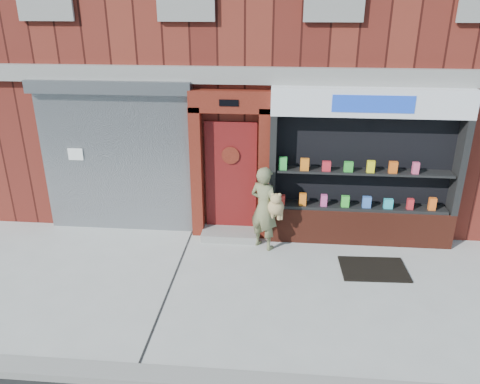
# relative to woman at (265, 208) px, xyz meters

# --- Properties ---
(ground) EXTENTS (80.00, 80.00, 0.00)m
(ground) POSITION_rel_woman_xyz_m (0.05, -1.39, -0.82)
(ground) COLOR #9E9E99
(ground) RESTS_ON ground
(curb) EXTENTS (60.00, 0.30, 0.12)m
(curb) POSITION_rel_woman_xyz_m (0.05, -3.54, -0.76)
(curb) COLOR gray
(curb) RESTS_ON ground
(building) EXTENTS (12.00, 8.16, 8.00)m
(building) POSITION_rel_woman_xyz_m (0.05, 4.61, 3.18)
(building) COLOR #541913
(building) RESTS_ON ground
(shutter_bay) EXTENTS (3.10, 0.30, 3.04)m
(shutter_bay) POSITION_rel_woman_xyz_m (-2.95, 0.54, 0.90)
(shutter_bay) COLOR gray
(shutter_bay) RESTS_ON ground
(red_door_bay) EXTENTS (1.52, 0.58, 2.90)m
(red_door_bay) POSITION_rel_woman_xyz_m (-0.70, 0.47, 0.64)
(red_door_bay) COLOR #50160D
(red_door_bay) RESTS_ON ground
(pharmacy_bay) EXTENTS (3.50, 0.41, 3.00)m
(pharmacy_bay) POSITION_rel_woman_xyz_m (1.79, 0.43, 0.55)
(pharmacy_bay) COLOR #5B2115
(pharmacy_bay) RESTS_ON ground
(woman) EXTENTS (0.72, 0.65, 1.62)m
(woman) POSITION_rel_woman_xyz_m (0.00, 0.00, 0.00)
(woman) COLOR #686A45
(woman) RESTS_ON ground
(doormat) EXTENTS (1.17, 0.84, 0.03)m
(doormat) POSITION_rel_woman_xyz_m (1.95, -0.65, -0.81)
(doormat) COLOR black
(doormat) RESTS_ON ground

